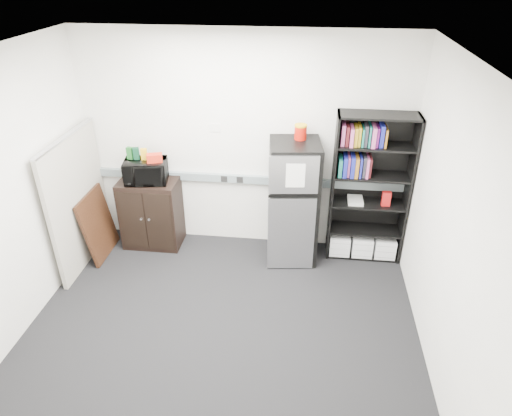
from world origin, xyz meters
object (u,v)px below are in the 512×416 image
at_px(refrigerator, 293,203).
at_px(cabinet, 152,213).
at_px(bookshelf, 369,190).
at_px(cubicle_partition, 78,201).
at_px(microwave, 146,171).

bearing_deg(refrigerator, cabinet, 170.66).
bearing_deg(bookshelf, cabinet, -178.64).
height_order(cubicle_partition, cabinet, cubicle_partition).
bearing_deg(refrigerator, bookshelf, 2.38).
bearing_deg(cubicle_partition, bookshelf, 8.06).
height_order(bookshelf, cabinet, bookshelf).
bearing_deg(cubicle_partition, microwave, 29.33).
xyz_separation_m(microwave, refrigerator, (1.82, -0.06, -0.29)).
xyz_separation_m(cabinet, microwave, (-0.00, -0.02, 0.60)).
relative_size(microwave, refrigerator, 0.33).
bearing_deg(cabinet, cubicle_partition, -149.72).
bearing_deg(bookshelf, cubicle_partition, -171.94).
bearing_deg(microwave, refrigerator, -11.98).
distance_m(bookshelf, microwave, 2.71).
bearing_deg(refrigerator, microwave, 171.16).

